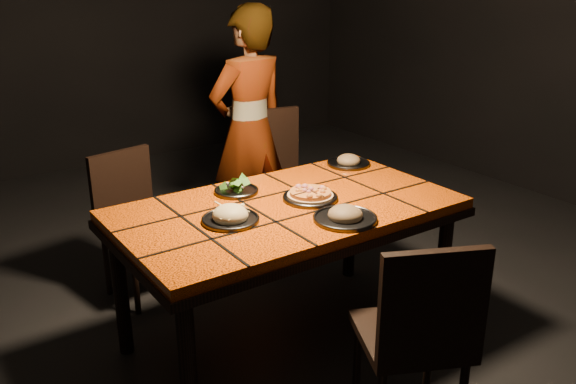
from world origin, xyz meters
TOP-DOWN VIEW (x-y plane):
  - room_shell at (0.00, 0.00)m, footprint 6.04×7.04m
  - dining_table at (0.00, 0.00)m, footprint 1.62×0.92m
  - chair_near at (0.02, -0.87)m, footprint 0.54×0.54m
  - chair_far_left at (-0.43, 0.93)m, footprint 0.44×0.44m
  - chair_far_right at (0.58, 1.00)m, footprint 0.50×0.50m
  - diner at (0.46, 1.11)m, footprint 0.62×0.44m
  - plate_pizza at (0.13, -0.01)m, footprint 0.27×0.27m
  - plate_pasta at (-0.32, -0.03)m, footprint 0.26×0.26m
  - plate_salad at (-0.12, 0.28)m, footprint 0.22×0.22m
  - plate_mushroom_a at (0.11, -0.31)m, footprint 0.29×0.29m
  - plate_mushroom_b at (0.64, 0.31)m, footprint 0.24×0.24m

SIDE VIEW (x-z plane):
  - chair_far_left at x=-0.43m, z-range 0.06..0.90m
  - chair_near at x=0.02m, z-range 0.07..0.96m
  - chair_far_right at x=0.58m, z-range 0.07..1.00m
  - dining_table at x=0.00m, z-range 0.30..1.05m
  - plate_pizza at x=0.13m, z-range 0.75..0.79m
  - plate_mushroom_b at x=0.64m, z-range 0.73..0.81m
  - plate_pasta at x=-0.32m, z-range 0.73..0.81m
  - plate_mushroom_a at x=0.11m, z-range 0.73..0.82m
  - plate_salad at x=-0.12m, z-range 0.74..0.81m
  - diner at x=0.46m, z-range 0.00..1.61m
  - room_shell at x=0.00m, z-range -0.04..3.04m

